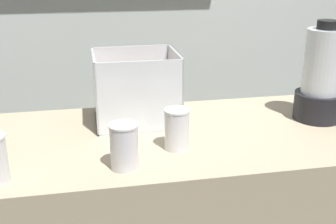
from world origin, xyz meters
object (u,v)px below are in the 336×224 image
juice_cup_carrot_left (124,148)px  juice_cup_orange_middle (177,132)px  carrot_display_bin (135,100)px  blender_pitcher (321,80)px

juice_cup_carrot_left → juice_cup_orange_middle: size_ratio=1.03×
carrot_display_bin → juice_cup_carrot_left: bearing=-101.6°
juice_cup_orange_middle → carrot_display_bin: bearing=109.7°
carrot_display_bin → blender_pitcher: blender_pitcher is taller
carrot_display_bin → blender_pitcher: bearing=-9.8°
juice_cup_orange_middle → juice_cup_carrot_left: bearing=-150.4°
blender_pitcher → juice_cup_carrot_left: blender_pitcher is taller
carrot_display_bin → juice_cup_orange_middle: (0.10, -0.27, -0.02)m
juice_cup_carrot_left → juice_cup_orange_middle: bearing=29.6°
blender_pitcher → juice_cup_orange_middle: blender_pitcher is taller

